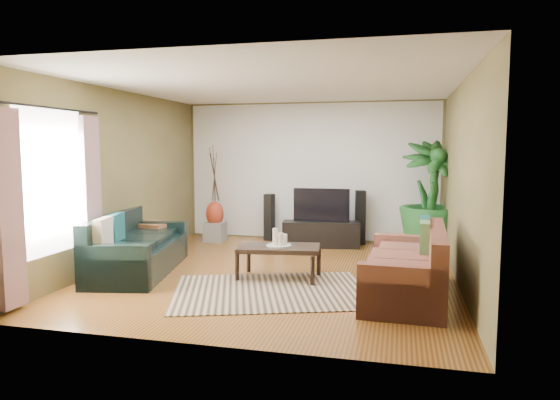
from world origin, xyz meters
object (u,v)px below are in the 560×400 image
(sofa_left, at_px, (139,243))
(pedestal, at_px, (215,232))
(television, at_px, (321,205))
(tv_stand, at_px, (321,234))
(sofa_right, at_px, (405,262))
(coffee_table, at_px, (279,262))
(potted_plant, at_px, (431,196))
(speaker_left, at_px, (269,217))
(speaker_right, at_px, (360,217))
(side_table, at_px, (155,239))
(vase, at_px, (215,214))

(sofa_left, distance_m, pedestal, 2.53)
(television, bearing_deg, tv_stand, -90.00)
(sofa_right, bearing_deg, coffee_table, -102.11)
(coffee_table, relative_size, potted_plant, 0.58)
(pedestal, bearing_deg, sofa_right, -38.51)
(speaker_left, bearing_deg, coffee_table, -60.47)
(television, distance_m, potted_plant, 1.94)
(sofa_right, bearing_deg, television, -149.92)
(speaker_left, relative_size, pedestal, 2.43)
(speaker_left, bearing_deg, sofa_left, -100.44)
(speaker_right, xyz_separation_m, side_table, (-3.25, -1.90, -0.22))
(tv_stand, distance_m, vase, 2.11)
(speaker_right, xyz_separation_m, vase, (-2.76, -0.39, 0.04))
(sofa_right, bearing_deg, side_table, -105.71)
(coffee_table, bearing_deg, speaker_right, 64.45)
(vase, bearing_deg, speaker_left, 21.74)
(pedestal, bearing_deg, television, -0.32)
(potted_plant, distance_m, vase, 4.03)
(speaker_right, xyz_separation_m, pedestal, (-2.76, -0.39, -0.32))
(potted_plant, bearing_deg, sofa_left, -149.02)
(speaker_left, height_order, pedestal, speaker_left)
(sofa_right, relative_size, side_table, 3.56)
(sofa_left, distance_m, potted_plant, 4.97)
(tv_stand, bearing_deg, sofa_left, -141.51)
(potted_plant, height_order, vase, potted_plant)
(coffee_table, bearing_deg, tv_stand, 76.99)
(speaker_right, relative_size, potted_plant, 0.52)
(coffee_table, xyz_separation_m, pedestal, (-1.86, 2.39, -0.04))
(pedestal, xyz_separation_m, side_table, (-0.49, -1.50, 0.10))
(sofa_left, relative_size, speaker_right, 2.13)
(sofa_right, height_order, pedestal, sofa_right)
(potted_plant, bearing_deg, tv_stand, -178.20)
(potted_plant, xyz_separation_m, vase, (-4.01, -0.03, -0.43))
(sofa_right, relative_size, potted_plant, 1.05)
(sofa_right, xyz_separation_m, tv_stand, (-1.48, 2.80, -0.19))
(speaker_left, relative_size, vase, 1.90)
(sofa_right, xyz_separation_m, pedestal, (-3.56, 2.83, -0.24))
(tv_stand, xyz_separation_m, television, (-0.00, 0.02, 0.54))
(potted_plant, distance_m, pedestal, 4.09)
(sofa_left, relative_size, side_table, 3.77)
(television, bearing_deg, speaker_left, 159.66)
(sofa_right, height_order, coffee_table, sofa_right)
(tv_stand, distance_m, television, 0.54)
(television, xyz_separation_m, potted_plant, (1.93, 0.04, 0.20))
(speaker_right, relative_size, pedestal, 2.72)
(sofa_left, bearing_deg, pedestal, -16.13)
(coffee_table, bearing_deg, vase, 120.32)
(sofa_left, height_order, speaker_left, speaker_left)
(pedestal, bearing_deg, sofa_left, -95.04)
(sofa_left, height_order, potted_plant, potted_plant)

